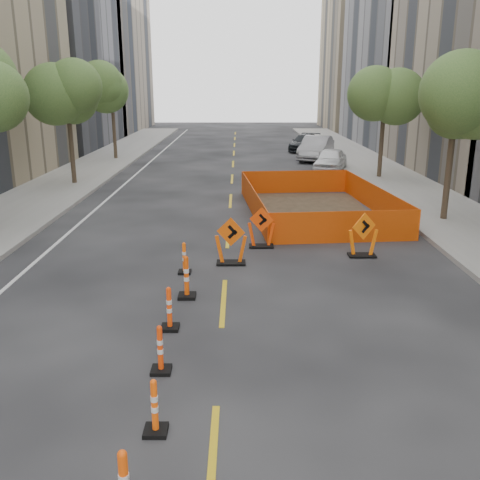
{
  "coord_description": "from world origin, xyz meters",
  "views": [
    {
      "loc": [
        0.38,
        -8.29,
        5.17
      ],
      "look_at": [
        0.41,
        5.7,
        1.1
      ],
      "focal_mm": 40.0,
      "sensor_mm": 36.0,
      "label": 1
    }
  ],
  "objects_px": {
    "channelizer_3": "(160,349)",
    "chevron_sign_center": "(261,227)",
    "channelizer_2": "(155,406)",
    "parked_car_far": "(305,143)",
    "channelizer_4": "(169,308)",
    "parked_car_near": "(331,160)",
    "chevron_sign_left": "(231,241)",
    "channelizer_5": "(186,277)",
    "channelizer_6": "(184,258)",
    "chevron_sign_right": "(363,235)",
    "parked_car_mid": "(316,148)"
  },
  "relations": [
    {
      "from": "channelizer_4",
      "to": "chevron_sign_center",
      "type": "distance_m",
      "value": 6.59
    },
    {
      "from": "channelizer_6",
      "to": "chevron_sign_left",
      "type": "distance_m",
      "value": 1.57
    },
    {
      "from": "channelizer_5",
      "to": "chevron_sign_center",
      "type": "relative_size",
      "value": 0.82
    },
    {
      "from": "channelizer_6",
      "to": "chevron_sign_center",
      "type": "xyz_separation_m",
      "value": [
        2.29,
        2.55,
        0.22
      ]
    },
    {
      "from": "chevron_sign_right",
      "to": "parked_car_near",
      "type": "bearing_deg",
      "value": 59.88
    },
    {
      "from": "parked_car_near",
      "to": "parked_car_far",
      "type": "height_order",
      "value": "parked_car_near"
    },
    {
      "from": "channelizer_4",
      "to": "channelizer_6",
      "type": "xyz_separation_m",
      "value": [
        -0.03,
        3.64,
        -0.04
      ]
    },
    {
      "from": "parked_car_mid",
      "to": "channelizer_5",
      "type": "bearing_deg",
      "value": -86.08
    },
    {
      "from": "channelizer_6",
      "to": "parked_car_far",
      "type": "xyz_separation_m",
      "value": [
        6.92,
        29.32,
        0.21
      ]
    },
    {
      "from": "chevron_sign_center",
      "to": "chevron_sign_right",
      "type": "distance_m",
      "value": 3.27
    },
    {
      "from": "channelizer_6",
      "to": "channelizer_2",
      "type": "bearing_deg",
      "value": -87.95
    },
    {
      "from": "channelizer_3",
      "to": "chevron_sign_left",
      "type": "bearing_deg",
      "value": 78.98
    },
    {
      "from": "channelizer_3",
      "to": "chevron_sign_right",
      "type": "height_order",
      "value": "chevron_sign_right"
    },
    {
      "from": "channelizer_4",
      "to": "chevron_sign_right",
      "type": "bearing_deg",
      "value": 43.94
    },
    {
      "from": "channelizer_5",
      "to": "parked_car_far",
      "type": "relative_size",
      "value": 0.24
    },
    {
      "from": "channelizer_2",
      "to": "chevron_sign_left",
      "type": "distance_m",
      "value": 8.18
    },
    {
      "from": "channelizer_3",
      "to": "channelizer_6",
      "type": "height_order",
      "value": "channelizer_3"
    },
    {
      "from": "channelizer_4",
      "to": "parked_car_near",
      "type": "xyz_separation_m",
      "value": [
        7.2,
        22.3,
        0.21
      ]
    },
    {
      "from": "chevron_sign_center",
      "to": "parked_car_far",
      "type": "distance_m",
      "value": 27.17
    },
    {
      "from": "chevron_sign_left",
      "to": "channelizer_5",
      "type": "bearing_deg",
      "value": -96.53
    },
    {
      "from": "channelizer_3",
      "to": "parked_car_mid",
      "type": "distance_m",
      "value": 30.17
    },
    {
      "from": "chevron_sign_left",
      "to": "parked_car_mid",
      "type": "distance_m",
      "value": 23.78
    },
    {
      "from": "channelizer_3",
      "to": "channelizer_6",
      "type": "bearing_deg",
      "value": 90.94
    },
    {
      "from": "channelizer_5",
      "to": "channelizer_6",
      "type": "relative_size",
      "value": 1.21
    },
    {
      "from": "channelizer_4",
      "to": "channelizer_6",
      "type": "height_order",
      "value": "channelizer_4"
    },
    {
      "from": "channelizer_5",
      "to": "chevron_sign_left",
      "type": "bearing_deg",
      "value": 67.79
    },
    {
      "from": "chevron_sign_center",
      "to": "parked_car_mid",
      "type": "relative_size",
      "value": 0.27
    },
    {
      "from": "parked_car_mid",
      "to": "parked_car_far",
      "type": "height_order",
      "value": "parked_car_mid"
    },
    {
      "from": "parked_car_far",
      "to": "channelizer_2",
      "type": "bearing_deg",
      "value": -80.37
    },
    {
      "from": "channelizer_5",
      "to": "chevron_sign_center",
      "type": "xyz_separation_m",
      "value": [
        2.05,
        4.37,
        0.12
      ]
    },
    {
      "from": "channelizer_5",
      "to": "channelizer_6",
      "type": "xyz_separation_m",
      "value": [
        -0.24,
        1.82,
        -0.1
      ]
    },
    {
      "from": "chevron_sign_center",
      "to": "channelizer_3",
      "type": "bearing_deg",
      "value": -86.02
    },
    {
      "from": "channelizer_3",
      "to": "parked_car_mid",
      "type": "height_order",
      "value": "parked_car_mid"
    },
    {
      "from": "channelizer_2",
      "to": "chevron_sign_center",
      "type": "distance_m",
      "value": 10.04
    },
    {
      "from": "channelizer_5",
      "to": "chevron_sign_left",
      "type": "xyz_separation_m",
      "value": [
        1.08,
        2.64,
        0.17
      ]
    },
    {
      "from": "channelizer_5",
      "to": "parked_car_far",
      "type": "bearing_deg",
      "value": 77.89
    },
    {
      "from": "channelizer_2",
      "to": "chevron_sign_center",
      "type": "height_order",
      "value": "chevron_sign_center"
    },
    {
      "from": "channelizer_3",
      "to": "chevron_sign_right",
      "type": "relative_size",
      "value": 0.67
    },
    {
      "from": "channelizer_3",
      "to": "chevron_sign_center",
      "type": "height_order",
      "value": "chevron_sign_center"
    },
    {
      "from": "chevron_sign_right",
      "to": "channelizer_4",
      "type": "bearing_deg",
      "value": -160.11
    },
    {
      "from": "channelizer_3",
      "to": "chevron_sign_left",
      "type": "xyz_separation_m",
      "value": [
        1.22,
        6.28,
        0.25
      ]
    },
    {
      "from": "channelizer_5",
      "to": "chevron_sign_center",
      "type": "distance_m",
      "value": 4.83
    },
    {
      "from": "channelizer_2",
      "to": "parked_car_near",
      "type": "height_order",
      "value": "parked_car_near"
    },
    {
      "from": "channelizer_4",
      "to": "channelizer_5",
      "type": "bearing_deg",
      "value": 83.6
    },
    {
      "from": "chevron_sign_right",
      "to": "parked_car_mid",
      "type": "height_order",
      "value": "parked_car_mid"
    },
    {
      "from": "chevron_sign_left",
      "to": "chevron_sign_center",
      "type": "xyz_separation_m",
      "value": [
        0.98,
        1.73,
        -0.04
      ]
    },
    {
      "from": "channelizer_2",
      "to": "parked_car_far",
      "type": "bearing_deg",
      "value": 79.69
    },
    {
      "from": "channelizer_6",
      "to": "chevron_sign_left",
      "type": "xyz_separation_m",
      "value": [
        1.31,
        0.82,
        0.26
      ]
    },
    {
      "from": "channelizer_4",
      "to": "parked_car_near",
      "type": "height_order",
      "value": "parked_car_near"
    },
    {
      "from": "chevron_sign_right",
      "to": "parked_car_near",
      "type": "xyz_separation_m",
      "value": [
        1.82,
        17.13,
        0.0
      ]
    }
  ]
}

